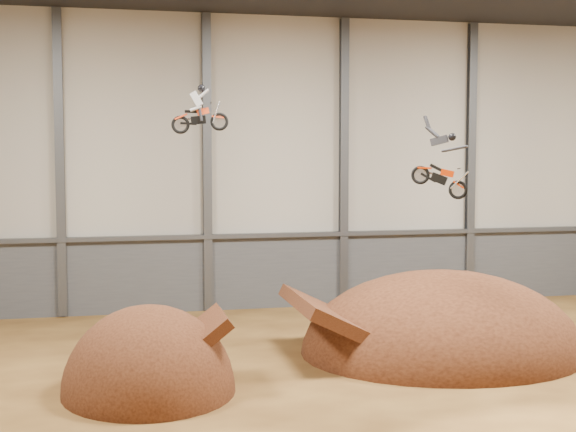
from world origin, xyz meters
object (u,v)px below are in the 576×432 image
Objects in this scene: landing_ramp at (441,352)px; fmx_rider_a at (201,106)px; takeoff_ramp at (149,391)px; fmx_rider_b at (436,158)px.

fmx_rider_a reaches higher than landing_ramp.
fmx_rider_a reaches higher than takeoff_ramp.
landing_ramp is (11.00, 2.65, 0.00)m from takeoff_ramp.
takeoff_ramp is 0.59× the size of landing_ramp.
fmx_rider_b is at bearing -13.32° from fmx_rider_a.
landing_ramp is at bearing 13.53° from takeoff_ramp.
takeoff_ramp is at bearing -148.21° from fmx_rider_b.
takeoff_ramp is 9.72m from fmx_rider_a.
fmx_rider_a is at bearing 179.17° from landing_ramp.
landing_ramp is 5.47× the size of fmx_rider_a.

